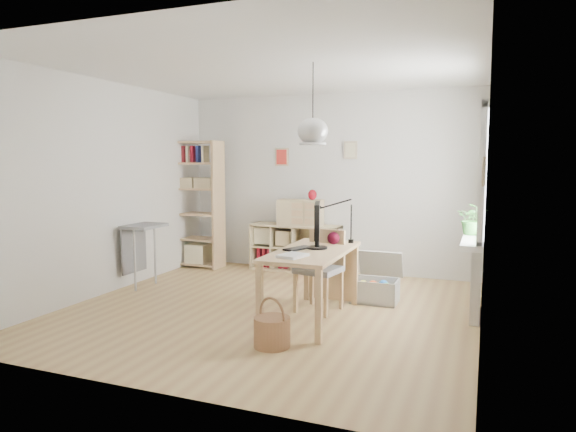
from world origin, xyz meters
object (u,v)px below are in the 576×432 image
(desk, at_px, (312,259))
(drawer_chest, at_px, (301,212))
(cube_shelf, at_px, (295,251))
(chair, at_px, (321,265))
(monitor, at_px, (317,223))
(storage_chest, at_px, (376,286))
(tall_bookshelf, at_px, (197,199))

(desk, bearing_deg, drawer_chest, 112.77)
(drawer_chest, bearing_deg, desk, -72.21)
(desk, relative_size, cube_shelf, 1.07)
(chair, relative_size, monitor, 1.64)
(chair, xyz_separation_m, storage_chest, (0.52, 0.58, -0.33))
(monitor, xyz_separation_m, drawer_chest, (-0.94, 2.09, -0.12))
(desk, xyz_separation_m, monitor, (0.02, 0.10, 0.37))
(cube_shelf, bearing_deg, drawer_chest, -21.79)
(monitor, relative_size, drawer_chest, 0.83)
(chair, distance_m, storage_chest, 0.84)
(desk, height_order, storage_chest, desk)
(chair, relative_size, drawer_chest, 1.35)
(desk, distance_m, tall_bookshelf, 3.27)
(cube_shelf, bearing_deg, tall_bookshelf, -169.81)
(storage_chest, bearing_deg, desk, -117.98)
(desk, xyz_separation_m, tall_bookshelf, (-2.59, 1.95, 0.43))
(monitor, bearing_deg, tall_bookshelf, 127.69)
(desk, height_order, monitor, monitor)
(monitor, bearing_deg, desk, -119.74)
(storage_chest, height_order, monitor, monitor)
(cube_shelf, relative_size, monitor, 2.51)
(tall_bookshelf, height_order, storage_chest, tall_bookshelf)
(desk, bearing_deg, cube_shelf, 114.61)
(desk, bearing_deg, monitor, 77.20)
(chair, bearing_deg, cube_shelf, 128.58)
(desk, xyz_separation_m, drawer_chest, (-0.92, 2.19, 0.26))
(cube_shelf, bearing_deg, desk, -65.39)
(monitor, bearing_deg, storage_chest, 43.12)
(drawer_chest, bearing_deg, chair, -68.56)
(tall_bookshelf, bearing_deg, cube_shelf, 10.19)
(monitor, bearing_deg, cube_shelf, 99.15)
(storage_chest, bearing_deg, cube_shelf, 140.18)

